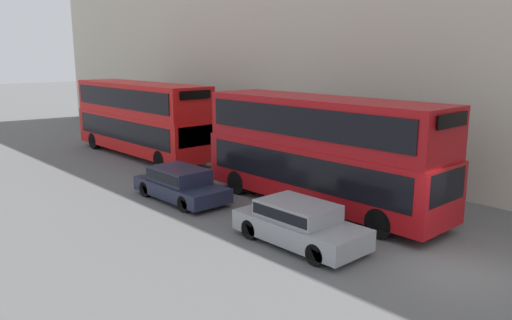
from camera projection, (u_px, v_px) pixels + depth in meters
ground_plane at (455, 270)px, 13.60m from camera, size 200.00×200.00×0.00m
bus_leading at (320, 148)px, 18.71m from camera, size 2.59×10.18×4.19m
bus_second_in_queue at (141, 116)px, 28.38m from camera, size 2.59×10.91×4.17m
car_dark_sedan at (299, 222)px, 15.29m from camera, size 1.83×4.29×1.32m
car_hatchback at (180, 183)px, 19.97m from camera, size 1.82×4.38×1.31m
pedestrian at (416, 187)px, 19.22m from camera, size 0.36×0.36×1.59m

